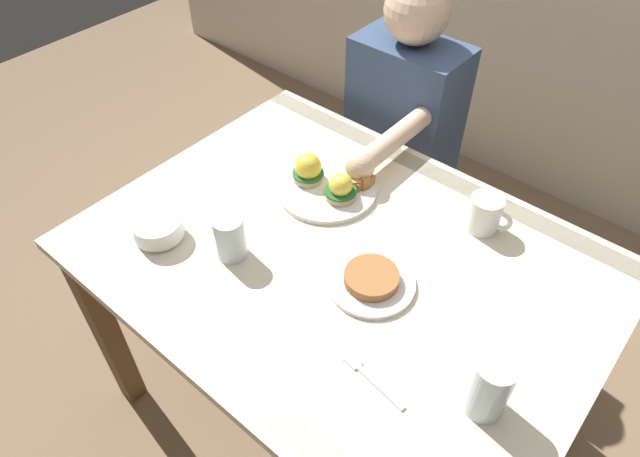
% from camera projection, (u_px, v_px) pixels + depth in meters
% --- Properties ---
extents(ground_plane, '(6.00, 6.00, 0.00)m').
position_uv_depth(ground_plane, '(336.00, 405.00, 1.86)').
color(ground_plane, '#7F664C').
extents(dining_table, '(1.20, 0.90, 0.74)m').
position_uv_depth(dining_table, '(342.00, 283.00, 1.41)').
color(dining_table, beige).
rests_on(dining_table, ground_plane).
extents(eggs_benedict_plate, '(0.27, 0.27, 0.09)m').
position_uv_depth(eggs_benedict_plate, '(327.00, 183.00, 1.48)').
color(eggs_benedict_plate, white).
rests_on(eggs_benedict_plate, dining_table).
extents(fruit_bowl, '(0.12, 0.12, 0.05)m').
position_uv_depth(fruit_bowl, '(158.00, 229.00, 1.35)').
color(fruit_bowl, white).
rests_on(fruit_bowl, dining_table).
extents(coffee_mug, '(0.11, 0.08, 0.09)m').
position_uv_depth(coffee_mug, '(486.00, 213.00, 1.36)').
color(coffee_mug, white).
rests_on(coffee_mug, dining_table).
extents(fork, '(0.16, 0.04, 0.00)m').
position_uv_depth(fork, '(370.00, 378.00, 1.10)').
color(fork, silver).
rests_on(fork, dining_table).
extents(water_glass_near, '(0.08, 0.08, 0.14)m').
position_uv_depth(water_glass_near, '(489.00, 389.00, 1.02)').
color(water_glass_near, silver).
rests_on(water_glass_near, dining_table).
extents(water_glass_far, '(0.07, 0.07, 0.11)m').
position_uv_depth(water_glass_far, '(230.00, 240.00, 1.30)').
color(water_glass_far, silver).
rests_on(water_glass_far, dining_table).
extents(side_plate, '(0.20, 0.20, 0.04)m').
position_uv_depth(side_plate, '(371.00, 280.00, 1.26)').
color(side_plate, white).
rests_on(side_plate, dining_table).
extents(diner_person, '(0.34, 0.54, 1.14)m').
position_uv_depth(diner_person, '(398.00, 133.00, 1.83)').
color(diner_person, '#33333D').
rests_on(diner_person, ground_plane).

